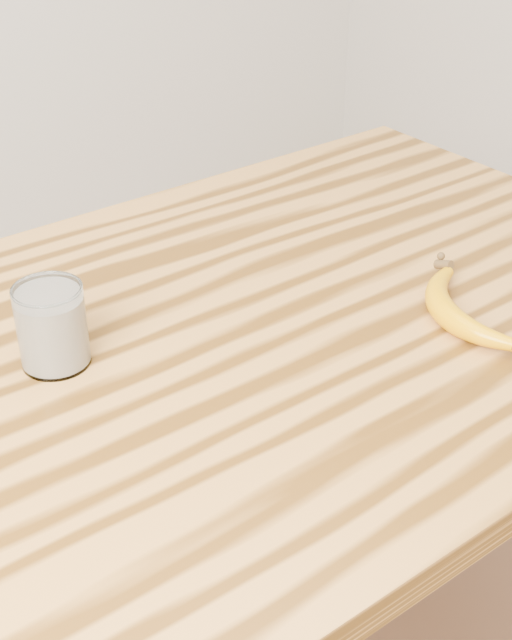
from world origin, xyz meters
TOP-DOWN VIEW (x-y plane):
  - table at (0.00, 0.00)m, footprint 1.20×0.80m
  - smoothie_glass at (-0.24, 0.07)m, footprint 0.08×0.08m
  - banana at (0.17, -0.14)m, footprint 0.19×0.28m

SIDE VIEW (x-z plane):
  - table at x=0.00m, z-range 0.32..1.22m
  - banana at x=0.17m, z-range 0.90..0.93m
  - smoothie_glass at x=-0.24m, z-range 0.90..1.00m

